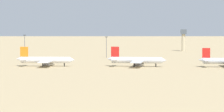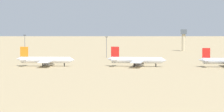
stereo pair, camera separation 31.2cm
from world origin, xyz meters
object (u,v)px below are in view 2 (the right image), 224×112
at_px(parked_jet_orange_2, 45,60).
at_px(control_tower, 184,38).
at_px(light_pole_west, 106,45).
at_px(parked_jet_red_3, 136,60).
at_px(light_pole_mid, 25,44).

distance_m(parked_jet_orange_2, control_tower, 195.91).
bearing_deg(light_pole_west, parked_jet_orange_2, -108.32).
height_order(parked_jet_red_3, control_tower, control_tower).
bearing_deg(parked_jet_orange_2, control_tower, 62.55).
bearing_deg(control_tower, light_pole_mid, -147.76).
height_order(parked_jet_orange_2, control_tower, control_tower).
bearing_deg(control_tower, parked_jet_orange_2, -115.60).
bearing_deg(parked_jet_red_3, light_pole_west, 111.47).
xyz_separation_m(control_tower, light_pole_mid, (-121.01, -76.32, -2.36)).
height_order(parked_jet_orange_2, light_pole_mid, light_pole_mid).
height_order(parked_jet_red_3, light_pole_mid, light_pole_mid).
relative_size(parked_jet_orange_2, parked_jet_red_3, 0.99).
xyz_separation_m(parked_jet_red_3, light_pole_mid, (-88.27, 97.79, 5.31)).
relative_size(control_tower, light_pole_west, 1.26).
bearing_deg(control_tower, parked_jet_red_3, -100.65).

